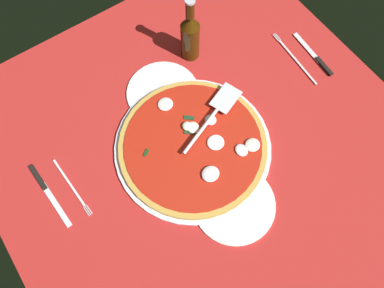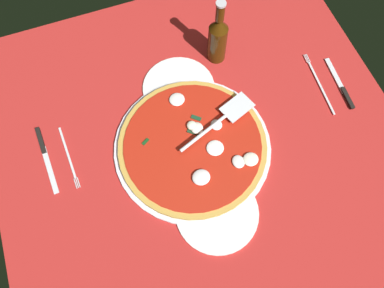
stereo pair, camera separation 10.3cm
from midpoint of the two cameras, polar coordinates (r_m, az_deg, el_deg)
The scene contains 10 objects.
ground_plane at distance 106.37cm, azimuth 4.24°, elevation -0.61°, with size 113.96×113.96×0.80cm, color #AD2321.
checker_pattern at distance 105.95cm, azimuth 4.25°, elevation -0.52°, with size 113.96×113.96×0.10cm.
pizza_pan at distance 104.93cm, azimuth 2.80°, elevation -0.68°, with size 43.70×43.70×1.26cm, color silver.
dinner_plate_left at distance 100.05cm, azimuth 6.82°, elevation -10.70°, with size 21.71×21.71×1.00cm, color white.
dinner_plate_right at distance 113.48cm, azimuth 0.50°, elevation 8.20°, with size 21.50×21.50×1.00cm, color white.
pizza at distance 103.60cm, azimuth 2.97°, elevation -0.38°, with size 41.14×41.14×2.92cm.
pizza_server at distance 104.60cm, azimuth 7.09°, elevation 3.26°, with size 11.97×24.79×1.00cm.
place_setting_near at distance 123.22cm, azimuth 22.56°, elevation 7.83°, with size 22.48×14.26×1.40cm.
place_setting_far at distance 108.96cm, azimuth -17.33°, elevation -2.09°, with size 21.22×13.83×1.40cm.
beer_bottle at distance 113.67cm, azimuth 6.61°, elevation 15.44°, with size 5.64×5.64×22.99cm.
Camera 2 is at (-37.54, 16.59, 97.73)cm, focal length 35.19 mm.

